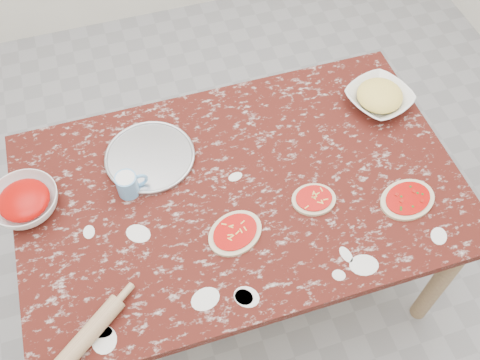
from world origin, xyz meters
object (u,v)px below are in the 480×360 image
object	(u,v)px
flour_mug	(128,184)
cheese_bowl	(379,99)
rolling_pin	(87,336)
worktable	(240,200)
sauce_bowl	(25,202)
pizza_tray	(150,157)

from	to	relation	value
flour_mug	cheese_bowl	bearing A→B (deg)	6.65
cheese_bowl	rolling_pin	size ratio (longest dim) A/B	0.87
worktable	sauce_bowl	size ratio (longest dim) A/B	6.71
worktable	rolling_pin	bearing A→B (deg)	-147.09
sauce_bowl	flour_mug	distance (m)	0.36
sauce_bowl	cheese_bowl	world-z (taller)	sauce_bowl
pizza_tray	flour_mug	size ratio (longest dim) A/B	2.84
sauce_bowl	pizza_tray	bearing A→B (deg)	10.69
flour_mug	rolling_pin	size ratio (longest dim) A/B	0.42
pizza_tray	rolling_pin	bearing A→B (deg)	-117.49
worktable	flour_mug	xyz separation A→B (m)	(-0.38, 0.10, 0.13)
sauce_bowl	rolling_pin	xyz separation A→B (m)	(0.13, -0.53, -0.01)
worktable	rolling_pin	world-z (taller)	rolling_pin
sauce_bowl	rolling_pin	distance (m)	0.55
pizza_tray	rolling_pin	xyz separation A→B (m)	(-0.32, -0.62, 0.02)
sauce_bowl	cheese_bowl	distance (m)	1.40
cheese_bowl	flour_mug	size ratio (longest dim) A/B	2.09
pizza_tray	sauce_bowl	bearing A→B (deg)	-169.31
worktable	cheese_bowl	size ratio (longest dim) A/B	6.57
worktable	pizza_tray	bearing A→B (deg)	141.21
sauce_bowl	rolling_pin	size ratio (longest dim) A/B	0.85
rolling_pin	pizza_tray	bearing A→B (deg)	62.51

